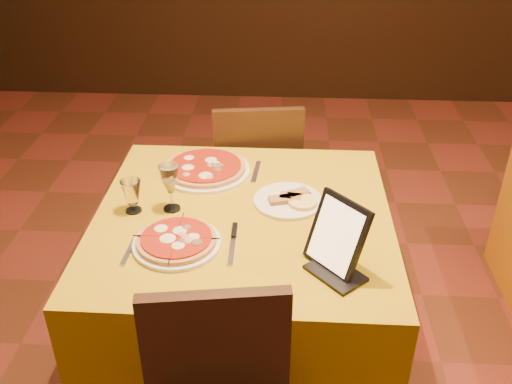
# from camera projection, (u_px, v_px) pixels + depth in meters

# --- Properties ---
(main_table) EXTENTS (1.10, 1.10, 0.75)m
(main_table) POSITION_uv_depth(u_px,v_px,m) (244.00, 291.00, 2.32)
(main_table) COLOR #B9960B
(main_table) RESTS_ON floor
(chair_main_far) EXTENTS (0.47, 0.47, 0.91)m
(chair_main_far) POSITION_uv_depth(u_px,v_px,m) (256.00, 176.00, 2.97)
(chair_main_far) COLOR black
(chair_main_far) RESTS_ON floor
(pizza_near) EXTENTS (0.30, 0.30, 0.03)m
(pizza_near) POSITION_uv_depth(u_px,v_px,m) (177.00, 241.00, 1.95)
(pizza_near) COLOR white
(pizza_near) RESTS_ON main_table
(pizza_far) EXTENTS (0.38, 0.38, 0.03)m
(pizza_far) POSITION_uv_depth(u_px,v_px,m) (205.00, 169.00, 2.39)
(pizza_far) COLOR white
(pizza_far) RESTS_ON main_table
(cutlet_dish) EXTENTS (0.27, 0.27, 0.03)m
(cutlet_dish) POSITION_uv_depth(u_px,v_px,m) (288.00, 199.00, 2.19)
(cutlet_dish) COLOR white
(cutlet_dish) RESTS_ON main_table
(wine_glass) EXTENTS (0.09, 0.09, 0.19)m
(wine_glass) POSITION_uv_depth(u_px,v_px,m) (170.00, 188.00, 2.10)
(wine_glass) COLOR #C2C871
(wine_glass) RESTS_ON main_table
(water_glass) EXTENTS (0.08, 0.08, 0.13)m
(water_glass) POSITION_uv_depth(u_px,v_px,m) (132.00, 196.00, 2.11)
(water_glass) COLOR white
(water_glass) RESTS_ON main_table
(tablet) EXTENTS (0.21, 0.22, 0.24)m
(tablet) POSITION_uv_depth(u_px,v_px,m) (337.00, 235.00, 1.80)
(tablet) COLOR black
(tablet) RESTS_ON main_table
(knife) EXTENTS (0.02, 0.22, 0.01)m
(knife) POSITION_uv_depth(u_px,v_px,m) (232.00, 246.00, 1.95)
(knife) COLOR #A4A3A9
(knife) RESTS_ON main_table
(fork_near) EXTENTS (0.02, 0.16, 0.01)m
(fork_near) POSITION_uv_depth(u_px,v_px,m) (129.00, 251.00, 1.92)
(fork_near) COLOR silver
(fork_near) RESTS_ON main_table
(fork_far) EXTENTS (0.03, 0.18, 0.01)m
(fork_far) POSITION_uv_depth(u_px,v_px,m) (256.00, 172.00, 2.39)
(fork_far) COLOR #B3B4BA
(fork_far) RESTS_ON main_table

